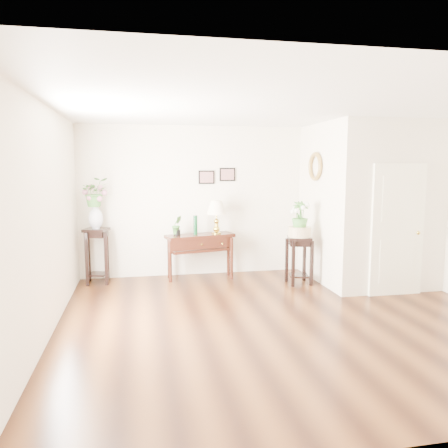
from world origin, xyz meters
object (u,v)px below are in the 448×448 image
object	(u,v)px
console_table	(200,257)
plant_stand_b	(299,260)
plant_stand_a	(97,256)
table_lamp	(216,215)

from	to	relation	value
console_table	plant_stand_b	distance (m)	1.79
plant_stand_a	plant_stand_b	world-z (taller)	plant_stand_a
plant_stand_a	plant_stand_b	bearing A→B (deg)	-11.63
plant_stand_a	plant_stand_b	distance (m)	3.55
console_table	table_lamp	distance (m)	0.82
plant_stand_b	console_table	bearing A→B (deg)	157.72
console_table	plant_stand_b	bearing A→B (deg)	-34.95
table_lamp	plant_stand_b	size ratio (longest dim) A/B	0.74
console_table	plant_stand_a	bearing A→B (deg)	166.15
console_table	plant_stand_b	world-z (taller)	plant_stand_b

